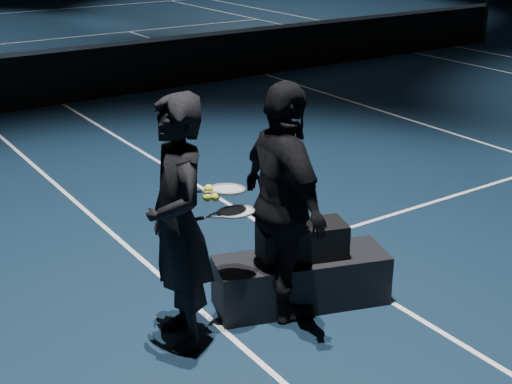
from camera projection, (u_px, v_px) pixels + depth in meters
floor at (267, 75)px, 13.98m from camera, size 36.00×36.00×0.00m
court_lines at (267, 75)px, 13.98m from camera, size 10.98×23.78×0.01m
net_post_right at (485, 20)px, 17.10m from camera, size 0.10×0.10×1.10m
net_mesh at (267, 52)px, 13.81m from camera, size 12.80×0.02×0.86m
net_tape at (267, 28)px, 13.64m from camera, size 12.80×0.03×0.07m
player_bench at (301, 280)px, 5.82m from camera, size 1.48×0.89×0.42m
racket_bag at (302, 241)px, 5.69m from camera, size 0.76×0.51×0.28m
bag_signature at (314, 248)px, 5.57m from camera, size 0.31×0.11×0.09m
player_a at (178, 224)px, 5.05m from camera, size 0.58×0.77×1.90m
player_b at (284, 204)px, 5.40m from camera, size 0.61×1.17×1.90m
racket_lower at (236, 212)px, 5.23m from camera, size 0.70×0.32×0.03m
racket_upper at (227, 189)px, 5.18m from camera, size 0.69×0.27×0.10m
tennis_balls at (210, 195)px, 5.09m from camera, size 0.12×0.10×0.12m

